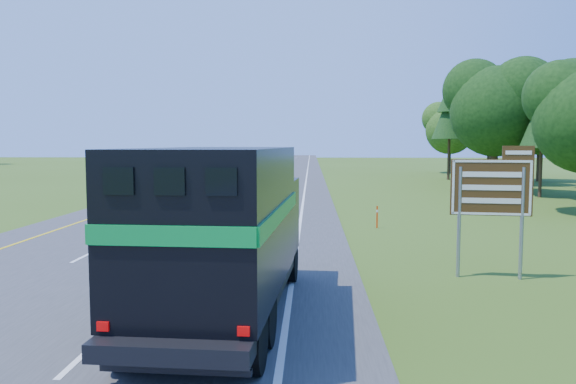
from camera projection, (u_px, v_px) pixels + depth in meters
name	position (u px, v px, depth m)	size (l,w,h in m)	color
road	(253.00, 181.00, 58.64)	(15.00, 260.00, 0.04)	#38383A
lane_markings	(253.00, 181.00, 58.64)	(11.15, 260.00, 0.01)	yellow
horse_truck	(224.00, 228.00, 12.44)	(3.18, 8.77, 3.82)	black
white_suv	(216.00, 172.00, 58.85)	(2.96, 6.43, 1.79)	silver
far_car	(265.00, 159.00, 117.82)	(1.75, 4.35, 1.48)	silver
exit_sign	(493.00, 193.00, 16.27)	(2.28, 0.39, 3.89)	gray
delineator	(377.00, 216.00, 26.21)	(0.09, 0.05, 1.04)	#FF420D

